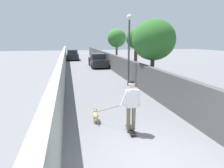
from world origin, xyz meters
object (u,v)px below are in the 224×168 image
tree_right_near (154,40)px  skateboard (131,130)px  lamp_post (129,39)px  car_far (72,55)px  tree_right_mid (117,38)px  dog (96,115)px  person_skateboarder (131,102)px  car_near (98,61)px  tree_right_far (136,39)px

tree_right_near → skateboard: bearing=149.5°
lamp_post → skateboard: bearing=163.1°
car_far → tree_right_near: bearing=-166.8°
tree_right_mid → dog: tree_right_mid is taller
person_skateboarder → car_near: (16.15, -1.36, -0.37)m
car_near → car_far: bearing=17.1°
tree_right_near → tree_right_far: bearing=-8.9°
car_near → car_far: same height
lamp_post → skateboard: size_ratio=5.69×
dog → car_near: car_near is taller
tree_right_far → tree_right_near: bearing=171.1°
person_skateboarder → tree_right_near: bearing=-30.5°
skateboard → car_far: size_ratio=0.20×
skateboard → car_near: 16.22m
tree_right_near → tree_right_far: 5.57m
tree_right_mid → skateboard: 17.69m
tree_right_far → car_far: size_ratio=1.01×
dog → lamp_post: bearing=-29.2°
tree_right_far → skateboard: tree_right_far is taller
tree_right_mid → tree_right_far: 6.01m
tree_right_far → person_skateboarder: tree_right_far is taller
dog → car_near: 15.27m
lamp_post → dog: size_ratio=3.31×
car_far → skateboard: bearing=-177.1°
tree_right_far → car_near: size_ratio=0.95×
tree_right_mid → person_skateboarder: (-16.98, 3.81, -2.14)m
tree_right_far → person_skateboarder: 11.89m
tree_right_mid → skateboard: tree_right_mid is taller
tree_right_near → car_far: (19.20, 4.50, -2.33)m
dog → car_far: (23.60, 0.22, 0.44)m
tree_right_far → lamp_post: size_ratio=0.88×
car_near → car_far: 8.93m
dog → car_near: size_ratio=0.33×
tree_right_far → car_near: tree_right_far is taller
tree_right_far → car_near: (5.17, 2.73, -2.38)m
tree_right_mid → tree_right_far: bearing=-177.4°
skateboard → person_skateboarder: 1.02m
skateboard → lamp_post: bearing=-16.9°
tree_right_near → dog: 6.74m
car_near → car_far: size_ratio=1.07×
tree_right_near → car_far: bearing=13.2°
skateboard → car_near: car_near is taller
person_skateboarder → car_far: size_ratio=0.43×
tree_right_far → person_skateboarder: bearing=159.6°
tree_right_near → lamp_post: size_ratio=0.93×
tree_right_mid → dog: bearing=163.0°
tree_right_mid → dog: 16.89m
skateboard → person_skateboarder: bearing=-179.6°
tree_right_far → dog: bearing=152.6°
dog → car_far: bearing=0.5°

